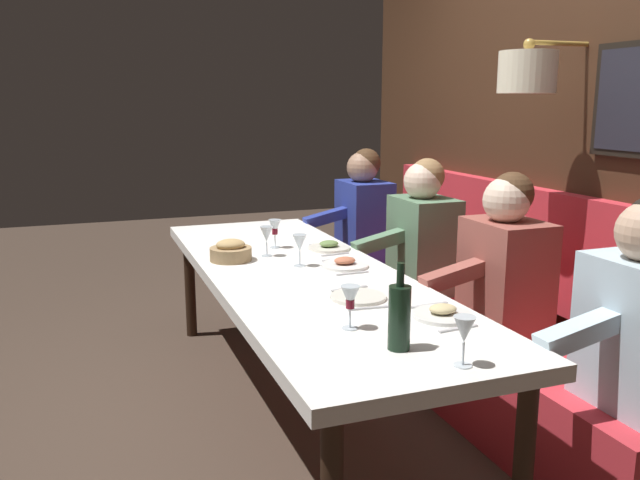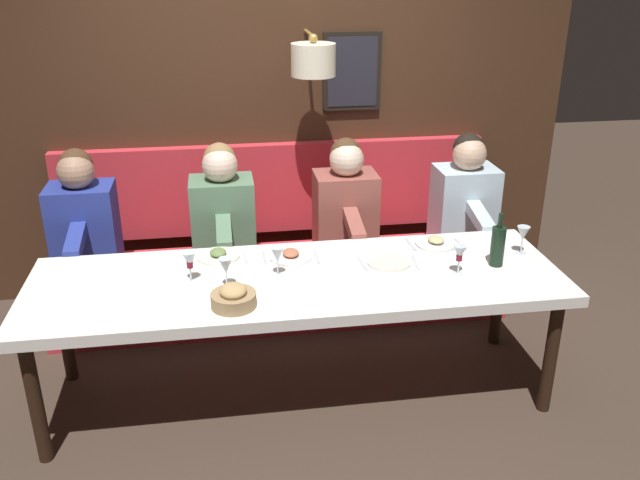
{
  "view_description": "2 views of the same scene",
  "coord_description": "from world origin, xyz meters",
  "px_view_note": "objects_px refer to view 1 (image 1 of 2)",
  "views": [
    {
      "loc": [
        -1.0,
        -2.95,
        1.56
      ],
      "look_at": [
        0.05,
        -0.13,
        0.92
      ],
      "focal_mm": 36.57,
      "sensor_mm": 36.0,
      "label": 1
    },
    {
      "loc": [
        -3.15,
        0.37,
        2.31
      ],
      "look_at": [
        0.05,
        -0.13,
        0.92
      ],
      "focal_mm": 37.59,
      "sensor_mm": 36.0,
      "label": 2
    }
  ],
  "objects_px": {
    "wine_glass_4": "(300,244)",
    "diner_far": "(363,209)",
    "wine_glass_1": "(275,228)",
    "wine_bottle": "(399,316)",
    "wine_glass_0": "(267,235)",
    "diner_middle": "(423,231)",
    "bread_bowl": "(231,251)",
    "wine_glass_2": "(464,331)",
    "diner_near": "(505,261)",
    "wine_glass_3": "(350,299)",
    "dining_table": "(302,283)"
  },
  "relations": [
    {
      "from": "diner_near",
      "to": "wine_glass_3",
      "type": "relative_size",
      "value": 4.82
    },
    {
      "from": "diner_near",
      "to": "wine_glass_0",
      "type": "height_order",
      "value": "diner_near"
    },
    {
      "from": "diner_near",
      "to": "wine_glass_4",
      "type": "xyz_separation_m",
      "value": [
        -0.86,
        0.53,
        0.04
      ]
    },
    {
      "from": "wine_glass_2",
      "to": "wine_glass_3",
      "type": "bearing_deg",
      "value": 114.27
    },
    {
      "from": "wine_glass_3",
      "to": "bread_bowl",
      "type": "bearing_deg",
      "value": 98.43
    },
    {
      "from": "wine_glass_0",
      "to": "wine_glass_4",
      "type": "height_order",
      "value": "same"
    },
    {
      "from": "diner_middle",
      "to": "wine_glass_3",
      "type": "distance_m",
      "value": 1.57
    },
    {
      "from": "wine_glass_0",
      "to": "wine_glass_3",
      "type": "xyz_separation_m",
      "value": [
        -0.03,
        -1.22,
        -0.0
      ]
    },
    {
      "from": "wine_glass_4",
      "to": "wine_bottle",
      "type": "distance_m",
      "value": 1.19
    },
    {
      "from": "wine_bottle",
      "to": "wine_glass_1",
      "type": "bearing_deg",
      "value": 88.2
    },
    {
      "from": "dining_table",
      "to": "diner_middle",
      "type": "bearing_deg",
      "value": 22.88
    },
    {
      "from": "diner_near",
      "to": "diner_far",
      "type": "distance_m",
      "value": 1.65
    },
    {
      "from": "wine_glass_4",
      "to": "diner_far",
      "type": "bearing_deg",
      "value": 52.79
    },
    {
      "from": "diner_middle",
      "to": "dining_table",
      "type": "bearing_deg",
      "value": -157.12
    },
    {
      "from": "diner_middle",
      "to": "wine_glass_4",
      "type": "bearing_deg",
      "value": -162.5
    },
    {
      "from": "wine_glass_1",
      "to": "wine_bottle",
      "type": "xyz_separation_m",
      "value": [
        -0.05,
        -1.65,
        0.0
      ]
    },
    {
      "from": "wine_glass_1",
      "to": "bread_bowl",
      "type": "xyz_separation_m",
      "value": [
        -0.3,
        -0.21,
        -0.07
      ]
    },
    {
      "from": "diner_middle",
      "to": "diner_far",
      "type": "relative_size",
      "value": 1.0
    },
    {
      "from": "wine_glass_3",
      "to": "wine_bottle",
      "type": "xyz_separation_m",
      "value": [
        0.08,
        -0.24,
        0.0
      ]
    },
    {
      "from": "diner_middle",
      "to": "wine_glass_0",
      "type": "relative_size",
      "value": 4.82
    },
    {
      "from": "diner_near",
      "to": "wine_bottle",
      "type": "height_order",
      "value": "diner_near"
    },
    {
      "from": "dining_table",
      "to": "bread_bowl",
      "type": "bearing_deg",
      "value": 128.75
    },
    {
      "from": "diner_middle",
      "to": "bread_bowl",
      "type": "xyz_separation_m",
      "value": [
        -1.16,
        -0.03,
        -0.03
      ]
    },
    {
      "from": "diner_far",
      "to": "wine_glass_2",
      "type": "relative_size",
      "value": 4.82
    },
    {
      "from": "diner_middle",
      "to": "wine_glass_1",
      "type": "distance_m",
      "value": 0.87
    },
    {
      "from": "dining_table",
      "to": "wine_glass_3",
      "type": "height_order",
      "value": "wine_glass_3"
    },
    {
      "from": "wine_glass_2",
      "to": "wine_glass_1",
      "type": "bearing_deg",
      "value": 92.23
    },
    {
      "from": "wine_glass_0",
      "to": "wine_glass_4",
      "type": "distance_m",
      "value": 0.29
    },
    {
      "from": "diner_far",
      "to": "wine_glass_4",
      "type": "relative_size",
      "value": 4.82
    },
    {
      "from": "wine_bottle",
      "to": "bread_bowl",
      "type": "relative_size",
      "value": 1.36
    },
    {
      "from": "diner_near",
      "to": "diner_middle",
      "type": "distance_m",
      "value": 0.8
    },
    {
      "from": "wine_glass_2",
      "to": "wine_glass_3",
      "type": "distance_m",
      "value": 0.49
    },
    {
      "from": "diner_middle",
      "to": "wine_glass_4",
      "type": "height_order",
      "value": "diner_middle"
    },
    {
      "from": "wine_glass_1",
      "to": "wine_bottle",
      "type": "bearing_deg",
      "value": -91.8
    },
    {
      "from": "diner_far",
      "to": "wine_glass_2",
      "type": "distance_m",
      "value": 2.64
    },
    {
      "from": "wine_glass_2",
      "to": "wine_glass_3",
      "type": "height_order",
      "value": "same"
    },
    {
      "from": "diner_middle",
      "to": "wine_glass_2",
      "type": "relative_size",
      "value": 4.82
    },
    {
      "from": "dining_table",
      "to": "diner_middle",
      "type": "height_order",
      "value": "diner_middle"
    },
    {
      "from": "wine_glass_0",
      "to": "wine_bottle",
      "type": "relative_size",
      "value": 0.55
    },
    {
      "from": "diner_near",
      "to": "wine_glass_1",
      "type": "xyz_separation_m",
      "value": [
        -0.85,
        0.98,
        0.04
      ]
    },
    {
      "from": "bread_bowl",
      "to": "wine_glass_2",
      "type": "bearing_deg",
      "value": -77.03
    },
    {
      "from": "diner_far",
      "to": "dining_table",
      "type": "bearing_deg",
      "value": -125.64
    },
    {
      "from": "diner_middle",
      "to": "bread_bowl",
      "type": "bearing_deg",
      "value": -178.62
    },
    {
      "from": "diner_middle",
      "to": "diner_near",
      "type": "bearing_deg",
      "value": -90.0
    },
    {
      "from": "wine_glass_3",
      "to": "wine_glass_4",
      "type": "relative_size",
      "value": 1.0
    },
    {
      "from": "wine_glass_0",
      "to": "bread_bowl",
      "type": "relative_size",
      "value": 0.75
    },
    {
      "from": "wine_glass_0",
      "to": "wine_glass_2",
      "type": "xyz_separation_m",
      "value": [
        0.17,
        -1.66,
        0.0
      ]
    },
    {
      "from": "diner_far",
      "to": "wine_bottle",
      "type": "distance_m",
      "value": 2.49
    },
    {
      "from": "wine_glass_4",
      "to": "bread_bowl",
      "type": "bearing_deg",
      "value": 141.23
    },
    {
      "from": "diner_near",
      "to": "bread_bowl",
      "type": "distance_m",
      "value": 1.39
    }
  ]
}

